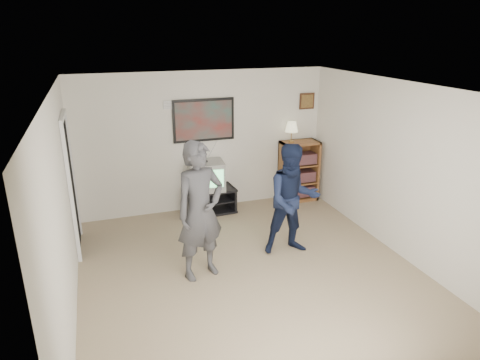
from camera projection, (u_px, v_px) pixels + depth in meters
room_shell at (244, 180)px, 5.71m from camera, size 4.51×5.00×2.51m
media_stand at (210, 200)px, 7.73m from camera, size 0.94×0.56×0.45m
crt_television at (206, 176)px, 7.56m from camera, size 0.65×0.56×0.51m
bookshelf at (299, 171)px, 8.21m from camera, size 0.71×0.40×1.16m
table_lamp at (291, 132)px, 7.94m from camera, size 0.24×0.24×0.38m
person_tall at (200, 211)px, 5.53m from camera, size 0.78×0.63×1.86m
person_short at (293, 200)px, 6.17m from camera, size 0.88×0.72×1.66m
controller_left at (198, 190)px, 5.66m from camera, size 0.04×0.12×0.03m
controller_right at (287, 181)px, 6.30m from camera, size 0.04×0.12×0.04m
poster at (204, 120)px, 7.48m from camera, size 1.10×0.03×0.75m
air_vent at (172, 105)px, 7.21m from camera, size 0.28×0.02×0.14m
small_picture at (307, 101)px, 8.01m from camera, size 0.30×0.03×0.30m
doorway at (71, 186)px, 6.23m from camera, size 0.03×0.85×2.00m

